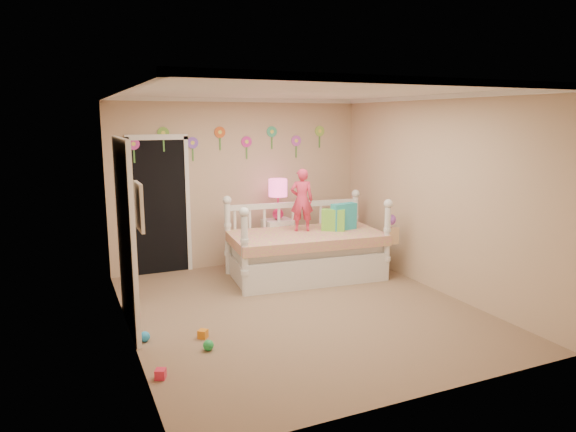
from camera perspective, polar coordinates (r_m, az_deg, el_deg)
name	(u,v)px	position (r m, az deg, el deg)	size (l,w,h in m)	color
floor	(300,309)	(6.45, 1.37, -10.19)	(4.00, 4.50, 0.01)	#7F684C
ceiling	(301,91)	(6.03, 1.49, 13.56)	(4.00, 4.50, 0.01)	white
back_wall	(240,183)	(8.17, -5.35, 3.63)	(4.00, 0.01, 2.60)	tan
left_wall	(124,217)	(5.56, -17.53, -0.15)	(0.01, 4.50, 2.60)	tan
right_wall	(437,194)	(7.18, 16.01, 2.29)	(0.01, 4.50, 2.60)	tan
crown_molding	(301,94)	(6.03, 1.49, 13.27)	(4.00, 4.50, 0.06)	white
daybed	(306,237)	(7.55, 1.97, -2.33)	(2.21, 1.19, 1.20)	white
pillow_turquoise	(344,217)	(7.74, 6.15, -0.06)	(0.39, 0.14, 0.39)	teal
pillow_lime	(333,220)	(7.65, 4.99, -0.44)	(0.34, 0.12, 0.32)	#75CC3E
child	(302,200)	(7.55, 1.53, 1.77)	(0.34, 0.22, 0.92)	#E83458
nightstand	(278,243)	(8.18, -1.10, -2.94)	(0.44, 0.34, 0.74)	white
table_lamp	(278,193)	(8.03, -1.12, 2.57)	(0.29, 0.29, 0.64)	#DA1D5C
closet_doorway	(160,205)	(7.89, -13.91, 1.17)	(0.90, 0.04, 2.07)	black
flower_decals	(233,142)	(8.08, -6.01, 8.09)	(3.40, 0.02, 0.50)	#B2668C
mirror_closet	(126,235)	(5.91, -17.35, -2.00)	(0.07, 1.30, 2.10)	white
wall_picture	(139,207)	(4.64, -16.04, 1.00)	(0.05, 0.34, 0.42)	white
hanging_bag	(391,230)	(7.53, 11.23, -1.54)	(0.20, 0.16, 0.36)	beige
toy_scatter	(185,357)	(5.22, -11.22, -14.99)	(0.80, 1.30, 0.11)	#996666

